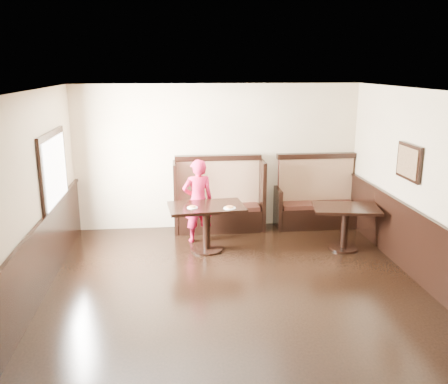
{
  "coord_description": "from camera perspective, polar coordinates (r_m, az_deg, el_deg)",
  "views": [
    {
      "loc": [
        -0.84,
        -5.54,
        3.11
      ],
      "look_at": [
        -0.0,
        2.35,
        1.0
      ],
      "focal_mm": 38.0,
      "sensor_mm": 36.0,
      "label": 1
    }
  ],
  "objects": [
    {
      "name": "booth_main",
      "position": [
        9.25,
        -0.62,
        -1.34
      ],
      "size": [
        1.75,
        0.72,
        1.45
      ],
      "color": "black",
      "rests_on": "ground"
    },
    {
      "name": "ground",
      "position": [
        6.41,
        2.3,
        -14.16
      ],
      "size": [
        7.0,
        7.0,
        0.0
      ],
      "primitive_type": "plane",
      "color": "black",
      "rests_on": "ground"
    },
    {
      "name": "pizza_plate_left",
      "position": [
        7.96,
        -3.81,
        -1.83
      ],
      "size": [
        0.18,
        0.18,
        0.03
      ],
      "color": "white",
      "rests_on": "table_main"
    },
    {
      "name": "table_neighbor",
      "position": [
        8.48,
        14.4,
        -2.98
      ],
      "size": [
        1.21,
        0.9,
        0.77
      ],
      "rotation": [
        0.0,
        0.0,
        -0.17
      ],
      "color": "black",
      "rests_on": "ground"
    },
    {
      "name": "pizza_plate_right",
      "position": [
        7.91,
        0.69,
        -1.88
      ],
      "size": [
        0.21,
        0.21,
        0.04
      ],
      "color": "white",
      "rests_on": "table_main"
    },
    {
      "name": "table_main",
      "position": [
        8.14,
        -2.12,
        -2.92
      ],
      "size": [
        1.35,
        0.91,
        0.81
      ],
      "rotation": [
        0.0,
        0.0,
        0.1
      ],
      "color": "black",
      "rests_on": "ground"
    },
    {
      "name": "booth_neighbor",
      "position": [
        9.63,
        11.01,
        -1.23
      ],
      "size": [
        1.65,
        0.72,
        1.45
      ],
      "color": "black",
      "rests_on": "ground"
    },
    {
      "name": "child",
      "position": [
        8.54,
        -3.15,
        -1.08
      ],
      "size": [
        0.61,
        0.46,
        1.53
      ],
      "primitive_type": "imported",
      "rotation": [
        0.0,
        0.0,
        3.32
      ],
      "color": "#C2143E",
      "rests_on": "ground"
    },
    {
      "name": "room_shell",
      "position": [
        6.34,
        -0.7,
        -7.77
      ],
      "size": [
        7.0,
        7.0,
        7.0
      ],
      "color": "beige",
      "rests_on": "ground"
    }
  ]
}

